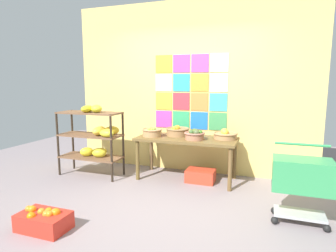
% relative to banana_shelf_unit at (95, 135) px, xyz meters
% --- Properties ---
extents(ground, '(9.04, 9.04, 0.00)m').
position_rel_banana_shelf_unit_xyz_m(ground, '(1.38, -0.74, -0.69)').
color(ground, gray).
extents(back_wall_with_art, '(4.21, 0.07, 2.91)m').
position_rel_banana_shelf_unit_xyz_m(back_wall_with_art, '(1.38, 0.81, 0.76)').
color(back_wall_with_art, '#ECCA68').
rests_on(back_wall_with_art, ground).
extents(banana_shelf_unit, '(1.05, 0.47, 1.19)m').
position_rel_banana_shelf_unit_xyz_m(banana_shelf_unit, '(0.00, 0.00, 0.00)').
color(banana_shelf_unit, '#2E241A').
rests_on(banana_shelf_unit, ground).
extents(display_table, '(1.58, 0.69, 0.68)m').
position_rel_banana_shelf_unit_xyz_m(display_table, '(1.48, 0.33, -0.09)').
color(display_table, brown).
rests_on(display_table, ground).
extents(fruit_basket_centre, '(0.39, 0.39, 0.18)m').
position_rel_banana_shelf_unit_xyz_m(fruit_basket_centre, '(1.29, 0.45, 0.07)').
color(fruit_basket_centre, olive).
rests_on(fruit_basket_centre, display_table).
extents(fruit_basket_left, '(0.38, 0.38, 0.17)m').
position_rel_banana_shelf_unit_xyz_m(fruit_basket_left, '(2.07, 0.45, 0.06)').
color(fruit_basket_left, '#A6794E').
rests_on(fruit_basket_left, display_table).
extents(fruit_basket_back_left, '(0.32, 0.32, 0.17)m').
position_rel_banana_shelf_unit_xyz_m(fruit_basket_back_left, '(1.64, 0.22, 0.07)').
color(fruit_basket_back_left, '#A46B4F').
rests_on(fruit_basket_back_left, display_table).
extents(fruit_basket_back_right, '(0.33, 0.33, 0.15)m').
position_rel_banana_shelf_unit_xyz_m(fruit_basket_back_right, '(0.92, 0.26, 0.06)').
color(fruit_basket_back_right, '#AB8152').
rests_on(fruit_basket_back_right, display_table).
extents(produce_crate_under_table, '(0.44, 0.30, 0.20)m').
position_rel_banana_shelf_unit_xyz_m(produce_crate_under_table, '(1.73, 0.28, -0.59)').
color(produce_crate_under_table, red).
rests_on(produce_crate_under_table, ground).
extents(orange_crate_foreground, '(0.53, 0.33, 0.24)m').
position_rel_banana_shelf_unit_xyz_m(orange_crate_foreground, '(0.51, -1.72, -0.58)').
color(orange_crate_foreground, red).
rests_on(orange_crate_foreground, ground).
extents(shopping_cart, '(0.61, 0.41, 0.86)m').
position_rel_banana_shelf_unit_xyz_m(shopping_cart, '(3.07, -0.63, -0.17)').
color(shopping_cart, black).
rests_on(shopping_cart, ground).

